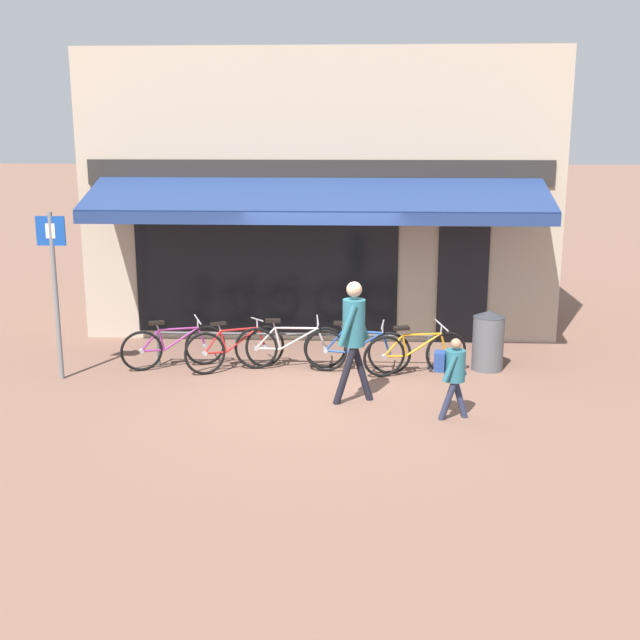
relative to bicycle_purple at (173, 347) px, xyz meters
name	(u,v)px	position (x,y,z in m)	size (l,w,h in m)	color
ground_plane	(318,387)	(2.38, -0.87, -0.36)	(160.00, 160.00, 0.00)	brown
shop_front	(322,192)	(2.25, 3.38, 2.22)	(8.63, 4.53, 5.18)	tan
bike_rack_rail	(292,338)	(1.92, 0.16, 0.12)	(4.51, 0.04, 0.57)	#47494F
bicycle_purple	(173,347)	(0.00, 0.00, 0.00)	(1.61, 0.74, 0.82)	black
bicycle_red	(235,348)	(1.01, -0.05, 0.00)	(1.55, 0.91, 0.83)	black
bicycle_silver	(290,346)	(1.89, 0.06, 0.01)	(1.81, 0.52, 0.85)	black
bicycle_blue	(357,350)	(2.97, -0.10, 0.01)	(1.70, 0.52, 0.83)	black
bicycle_orange	(415,353)	(3.88, -0.19, 0.00)	(1.68, 0.63, 0.84)	black
pedestrian_adult	(354,328)	(2.92, -1.50, 0.71)	(0.58, 0.53, 1.75)	black
pedestrian_child	(453,369)	(4.24, -2.11, 0.32)	(0.50, 0.39, 1.12)	#282D47
litter_bin	(488,340)	(5.06, 0.19, 0.13)	(0.51, 0.51, 0.98)	#515459
parking_sign	(55,279)	(-1.62, -0.64, 1.21)	(0.44, 0.07, 2.59)	slate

